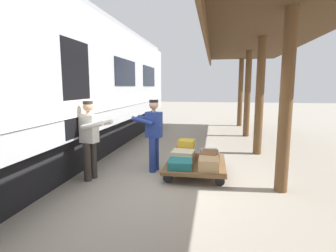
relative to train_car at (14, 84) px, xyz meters
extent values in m
plane|color=gray|center=(-3.73, 0.00, -2.06)|extent=(60.00, 60.00, 0.00)
cylinder|color=brown|center=(-5.64, -8.80, -0.36)|extent=(0.24, 0.24, 3.40)
cylinder|color=brown|center=(-5.64, -5.86, -0.36)|extent=(0.24, 0.24, 3.40)
cylinder|color=brown|center=(-5.64, -2.93, -0.36)|extent=(0.24, 0.24, 3.40)
cylinder|color=brown|center=(-5.64, 0.00, -0.36)|extent=(0.24, 0.24, 3.40)
cube|color=#432E1A|center=(-5.64, 0.00, 1.42)|extent=(3.20, 18.39, 0.16)
cube|color=brown|center=(-4.09, 0.00, 1.19)|extent=(0.08, 18.39, 0.30)
cube|color=#B7BABF|center=(0.00, 0.00, 0.29)|extent=(3.00, 17.95, 2.90)
cube|color=black|center=(0.00, 0.00, -1.61)|extent=(2.55, 17.06, 0.90)
cube|color=silver|center=(-1.51, 0.00, -0.51)|extent=(0.03, 17.60, 0.36)
cube|color=black|center=(-1.51, -6.28, 0.39)|extent=(0.02, 1.98, 0.84)
cube|color=black|center=(-1.51, -3.14, 0.39)|extent=(0.02, 1.98, 0.84)
cube|color=black|center=(-1.45, 0.00, -0.11)|extent=(0.12, 1.10, 2.00)
cube|color=brown|center=(-3.95, -0.75, -1.82)|extent=(1.34, 1.72, 0.07)
cylinder|color=black|center=(-4.49, -0.07, -1.96)|extent=(0.20, 0.05, 0.20)
cylinder|color=black|center=(-3.42, -0.07, -1.96)|extent=(0.20, 0.05, 0.20)
cylinder|color=black|center=(-4.49, -1.44, -1.96)|extent=(0.20, 0.05, 0.20)
cylinder|color=black|center=(-3.42, -1.44, -1.96)|extent=(0.20, 0.05, 0.20)
cube|color=brown|center=(-4.25, -0.75, -1.66)|extent=(0.42, 0.57, 0.26)
cube|color=#1E666B|center=(-3.65, -0.28, -1.70)|extent=(0.54, 0.57, 0.17)
cube|color=tan|center=(-4.25, -0.28, -1.67)|extent=(0.43, 0.59, 0.24)
cube|color=beige|center=(-3.65, -0.75, -1.66)|extent=(0.55, 0.51, 0.26)
cube|color=#AD231E|center=(-3.65, -1.22, -1.67)|extent=(0.47, 0.52, 0.24)
cube|color=#9EA0A5|center=(-4.25, -1.22, -1.70)|extent=(0.49, 0.62, 0.17)
cube|color=gold|center=(-3.68, -1.25, -1.46)|extent=(0.42, 0.44, 0.18)
cylinder|color=navy|center=(-2.97, -0.90, -1.65)|extent=(0.16, 0.16, 0.82)
cylinder|color=navy|center=(-2.94, -0.70, -1.65)|extent=(0.16, 0.16, 0.82)
cube|color=navy|center=(-2.95, -0.80, -0.94)|extent=(0.39, 0.28, 0.60)
cylinder|color=tan|center=(-2.95, -0.80, -0.61)|extent=(0.09, 0.09, 0.06)
sphere|color=tan|center=(-2.95, -0.80, -0.47)|extent=(0.22, 0.22, 0.22)
cylinder|color=black|center=(-2.95, -0.80, -0.39)|extent=(0.21, 0.21, 0.06)
cylinder|color=navy|center=(-2.76, -0.99, -0.84)|extent=(0.54, 0.19, 0.21)
cylinder|color=navy|center=(-2.71, -0.68, -0.84)|extent=(0.54, 0.19, 0.21)
cylinder|color=#332D28|center=(-1.70, 0.10, -1.65)|extent=(0.16, 0.16, 0.82)
cylinder|color=#332D28|center=(-1.74, -0.09, -1.65)|extent=(0.16, 0.16, 0.82)
cube|color=silver|center=(-1.72, 0.00, -0.94)|extent=(0.40, 0.29, 0.60)
cylinder|color=tan|center=(-1.72, 0.00, -0.61)|extent=(0.09, 0.09, 0.06)
sphere|color=tan|center=(-1.72, 0.00, -0.47)|extent=(0.22, 0.22, 0.22)
cylinder|color=#332D28|center=(-1.72, 0.00, -0.39)|extent=(0.21, 0.21, 0.06)
cylinder|color=silver|center=(-1.90, 0.21, -0.84)|extent=(0.54, 0.21, 0.21)
cylinder|color=silver|center=(-1.97, -0.10, -0.84)|extent=(0.54, 0.21, 0.21)
camera|label=1|loc=(-4.33, 5.21, -0.06)|focal=28.40mm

